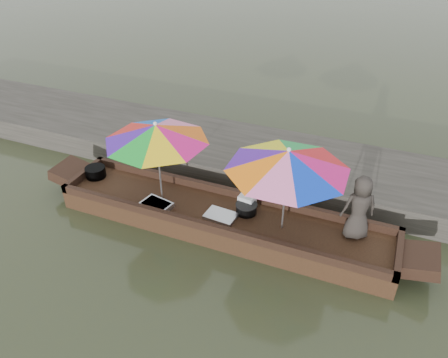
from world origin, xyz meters
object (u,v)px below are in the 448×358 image
at_px(boat_hull, 222,220).
at_px(vendor, 359,208).
at_px(tray_crayfish, 156,205).
at_px(charcoal_grill, 246,209).
at_px(umbrella_bow, 159,162).
at_px(supply_bag, 247,202).
at_px(tray_scallop, 221,216).
at_px(umbrella_stern, 285,190).
at_px(cooking_pot, 96,172).

bearing_deg(boat_hull, vendor, 6.73).
relative_size(tray_crayfish, charcoal_grill, 1.48).
bearing_deg(vendor, umbrella_bow, -21.07).
bearing_deg(vendor, supply_bag, -26.51).
distance_m(charcoal_grill, vendor, 1.93).
distance_m(supply_bag, umbrella_bow, 1.73).
xyz_separation_m(tray_scallop, supply_bag, (0.33, 0.44, 0.10)).
height_order(boat_hull, umbrella_stern, umbrella_stern).
xyz_separation_m(vendor, umbrella_stern, (-1.16, -0.27, 0.20)).
height_order(cooking_pot, tray_scallop, cooking_pot).
xyz_separation_m(boat_hull, umbrella_stern, (1.11, 0.00, 0.95)).
xyz_separation_m(tray_crayfish, tray_scallop, (1.19, 0.18, -0.01)).
height_order(boat_hull, tray_scallop, tray_scallop).
xyz_separation_m(charcoal_grill, vendor, (1.86, 0.11, 0.49)).
xyz_separation_m(boat_hull, tray_scallop, (0.04, -0.14, 0.21)).
relative_size(cooking_pot, supply_bag, 1.42).
relative_size(boat_hull, supply_bag, 21.74).
height_order(cooking_pot, supply_bag, supply_bag).
bearing_deg(umbrella_stern, cooking_pot, 178.24).
bearing_deg(umbrella_bow, supply_bag, 10.85).
xyz_separation_m(cooking_pot, charcoal_grill, (3.20, 0.04, -0.02)).
bearing_deg(vendor, tray_scallop, -15.15).
xyz_separation_m(tray_crayfish, umbrella_bow, (-0.06, 0.31, 0.73)).
relative_size(charcoal_grill, umbrella_stern, 0.18).
bearing_deg(tray_scallop, umbrella_stern, 7.36).
bearing_deg(cooking_pot, umbrella_stern, -1.76).
distance_m(boat_hull, tray_crayfish, 1.22).
distance_m(charcoal_grill, umbrella_bow, 1.77).
bearing_deg(tray_crayfish, umbrella_bow, 100.54).
bearing_deg(cooking_pot, boat_hull, -2.46).
bearing_deg(umbrella_stern, charcoal_grill, 167.47).
relative_size(tray_scallop, umbrella_bow, 0.29).
bearing_deg(umbrella_bow, umbrella_stern, 0.00).
height_order(boat_hull, tray_crayfish, tray_crayfish).
bearing_deg(umbrella_stern, supply_bag, 157.89).
height_order(charcoal_grill, supply_bag, supply_bag).
relative_size(tray_crayfish, umbrella_bow, 0.29).
height_order(boat_hull, cooking_pot, cooking_pot).
xyz_separation_m(cooking_pot, supply_bag, (3.16, 0.18, 0.03)).
bearing_deg(vendor, umbrella_stern, -12.48).
relative_size(boat_hull, vendor, 5.32).
bearing_deg(charcoal_grill, umbrella_bow, -174.50).
xyz_separation_m(vendor, umbrella_bow, (-3.48, -0.27, 0.20)).
relative_size(tray_scallop, umbrella_stern, 0.27).
relative_size(tray_crayfish, supply_bag, 1.93).
bearing_deg(supply_bag, charcoal_grill, -73.97).
height_order(charcoal_grill, umbrella_bow, umbrella_bow).
height_order(tray_crayfish, umbrella_bow, umbrella_bow).
bearing_deg(umbrella_bow, tray_crayfish, -79.46).
bearing_deg(tray_crayfish, supply_bag, 22.10).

